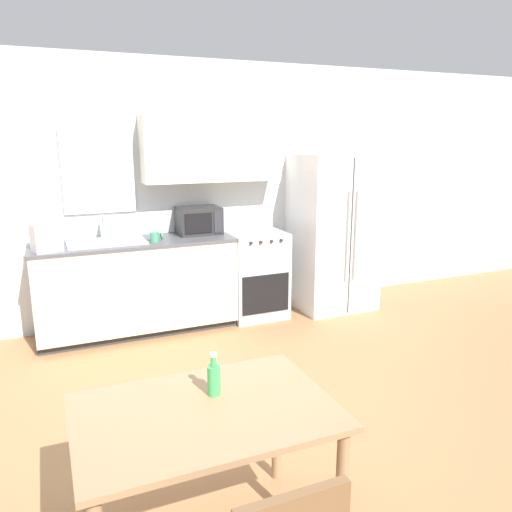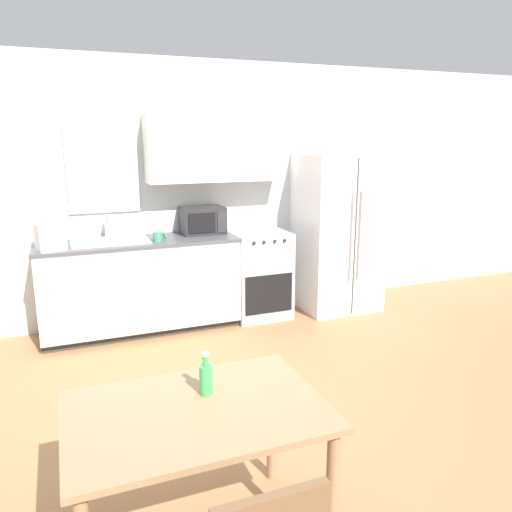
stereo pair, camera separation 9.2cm
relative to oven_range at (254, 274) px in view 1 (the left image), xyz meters
The scene contains 11 objects.
ground_plane 2.36m from the oven_range, 117.10° to the right, with size 12.00×12.00×0.00m, color #9E7047.
wall_back 1.39m from the oven_range, 162.50° to the left, with size 12.00×0.38×2.70m.
kitchen_counter 1.27m from the oven_range, behind, with size 1.93×0.63×0.94m.
oven_range is the anchor object (origin of this frame).
refrigerator 1.02m from the oven_range, ahead, with size 0.85×0.77×1.75m.
kitchen_sink 1.61m from the oven_range, behind, with size 0.72×0.43×0.25m.
microwave 0.85m from the oven_range, 169.61° to the left, with size 0.44×0.34×0.28m.
coffee_mug 1.21m from the oven_range, behind, with size 0.12×0.09×0.09m.
grocery_bag_0 2.15m from the oven_range, behind, with size 0.27×0.25×0.33m.
dining_table 3.24m from the oven_range, 116.85° to the right, with size 1.16×0.79×0.73m.
drink_bottle 3.12m from the oven_range, 116.47° to the right, with size 0.06×0.06×0.21m.
Camera 1 is at (-0.99, -2.77, 1.93)m, focal length 35.00 mm.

